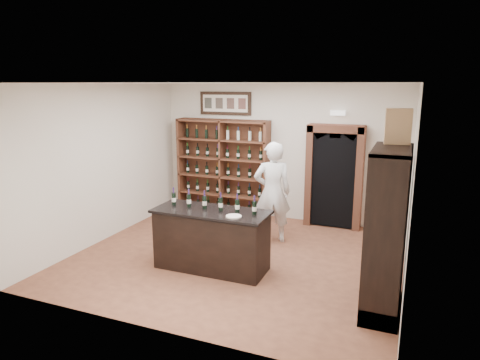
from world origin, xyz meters
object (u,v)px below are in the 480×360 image
at_px(side_cabinet, 387,257).
at_px(shopkeeper, 272,192).
at_px(tasting_counter, 212,240).
at_px(wine_shelf, 223,167).
at_px(wine_crate, 398,126).
at_px(counter_bottle_0, 174,199).

distance_m(side_cabinet, shopkeeper, 2.90).
bearing_deg(tasting_counter, shopkeeper, 71.64).
xyz_separation_m(tasting_counter, side_cabinet, (2.72, -0.30, 0.26)).
distance_m(tasting_counter, shopkeeper, 1.73).
relative_size(wine_shelf, wine_crate, 4.67).
height_order(tasting_counter, side_cabinet, side_cabinet).
distance_m(counter_bottle_0, side_cabinet, 3.48).
bearing_deg(wine_crate, tasting_counter, 175.41).
bearing_deg(tasting_counter, side_cabinet, -6.28).
distance_m(tasting_counter, counter_bottle_0, 0.95).
height_order(counter_bottle_0, wine_crate, wine_crate).
bearing_deg(side_cabinet, tasting_counter, 173.72).
distance_m(tasting_counter, side_cabinet, 2.75).
height_order(wine_shelf, side_cabinet, same).
height_order(shopkeeper, wine_crate, wine_crate).
bearing_deg(shopkeeper, wine_crate, 121.27).
distance_m(counter_bottle_0, wine_crate, 3.68).
bearing_deg(shopkeeper, side_cabinet, 114.79).
bearing_deg(counter_bottle_0, wine_shelf, 97.52).
xyz_separation_m(wine_shelf, wine_crate, (3.82, -2.83, 1.34)).
bearing_deg(side_cabinet, wine_shelf, 139.79).
distance_m(side_cabinet, wine_crate, 1.73).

